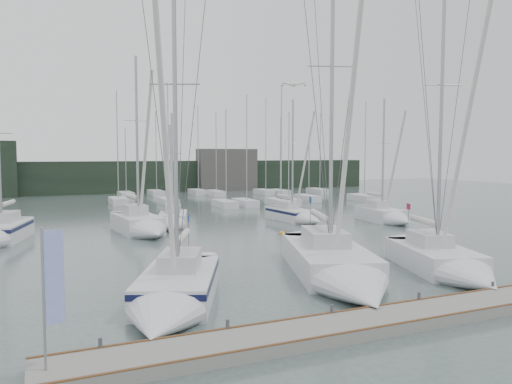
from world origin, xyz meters
TOP-DOWN VIEW (x-y plane):
  - ground at (0.00, 0.00)m, footprint 160.00×160.00m
  - dock at (0.00, -5.00)m, footprint 24.00×2.00m
  - far_treeline at (0.00, 62.00)m, footprint 90.00×4.00m
  - far_building_right at (18.00, 60.00)m, footprint 10.00×3.00m
  - mast_forest at (0.95, 43.92)m, footprint 59.62×24.63m
  - sailboat_near_left at (-6.90, -0.38)m, footprint 6.29×9.45m
  - sailboat_near_center at (1.35, 0.46)m, footprint 7.30×12.79m
  - sailboat_near_right at (7.13, -0.61)m, footprint 5.58×9.49m
  - sailboat_mid_b at (-4.27, 18.75)m, footprint 3.56×8.41m
  - sailboat_mid_c at (-1.34, 21.32)m, footprint 4.02×6.71m
  - sailboat_mid_d at (9.95, 20.33)m, footprint 2.84×7.58m
  - sailboat_mid_e at (16.96, 16.49)m, footprint 3.27×7.37m
  - buoy_a at (-2.56, 11.19)m, footprint 0.59×0.59m
  - buoy_b at (5.49, 14.66)m, footprint 0.53×0.53m
  - buoy_c at (-10.57, 11.10)m, footprint 0.56×0.56m
  - dock_banner at (-11.32, -5.00)m, footprint 0.56×0.20m
  - seagull at (-1.70, -0.50)m, footprint 0.93×0.48m

SIDE VIEW (x-z plane):
  - ground at x=0.00m, z-range 0.00..0.00m
  - buoy_a at x=-2.56m, z-range -0.30..0.30m
  - buoy_b at x=5.49m, z-range -0.26..0.26m
  - buoy_c at x=-10.57m, z-range -0.28..0.28m
  - dock at x=0.00m, z-range 0.00..0.40m
  - mast_forest at x=0.95m, z-range -6.85..7.83m
  - sailboat_mid_c at x=-1.34m, z-range -4.57..5.65m
  - sailboat_mid_d at x=9.95m, z-range -5.36..6.44m
  - sailboat_mid_e at x=16.96m, z-range -5.36..6.49m
  - sailboat_near_right at x=7.13m, z-range -7.57..8.72m
  - sailboat_near_left at x=-6.90m, z-range -6.90..8.11m
  - sailboat_near_center at x=1.35m, z-range -8.28..9.51m
  - sailboat_mid_b at x=-4.27m, z-range -6.57..7.87m
  - far_treeline at x=0.00m, z-range 0.00..5.00m
  - dock_banner at x=-11.32m, z-range 0.75..4.55m
  - far_building_right at x=18.00m, z-range 0.00..7.00m
  - seagull at x=-1.70m, z-range 8.87..9.06m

